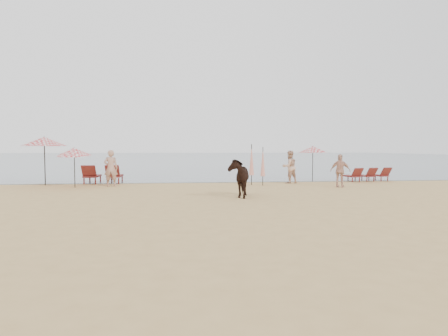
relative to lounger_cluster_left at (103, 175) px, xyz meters
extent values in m
plane|color=tan|center=(6.21, -10.33, -0.49)|extent=(120.00, 120.00, 0.00)
cube|color=#51606B|center=(6.21, 69.67, -0.49)|extent=(160.00, 140.00, 0.06)
cube|color=maroon|center=(-0.62, 0.24, -0.10)|extent=(0.76, 1.59, 0.09)
cube|color=maroon|center=(-0.61, -0.60, 0.22)|extent=(0.74, 0.53, 0.69)
cube|color=maroon|center=(0.61, 0.27, -0.10)|extent=(0.76, 1.59, 0.09)
cube|color=maroon|center=(0.63, -0.57, 0.22)|extent=(0.74, 0.53, 0.69)
cube|color=maroon|center=(14.28, -0.30, -0.18)|extent=(0.79, 1.33, 0.07)
cube|color=maroon|center=(14.40, -0.95, 0.07)|extent=(0.64, 0.50, 0.55)
cube|color=maroon|center=(15.24, -0.12, -0.18)|extent=(0.79, 1.33, 0.07)
cube|color=maroon|center=(15.36, -0.78, 0.07)|extent=(0.64, 0.50, 0.55)
cube|color=maroon|center=(16.21, 0.05, -0.18)|extent=(0.79, 1.33, 0.07)
cube|color=maroon|center=(16.33, -0.61, 0.07)|extent=(0.64, 0.50, 0.55)
cylinder|color=black|center=(-2.81, -0.77, 0.70)|extent=(0.05, 0.05, 2.37)
cone|color=red|center=(-2.81, -0.77, 1.83)|extent=(2.26, 2.26, 0.48)
sphere|color=black|center=(-2.81, -0.77, 2.04)|extent=(0.09, 0.09, 0.09)
cylinder|color=black|center=(-0.91, -2.15, 0.43)|extent=(0.04, 0.04, 1.83)
cone|color=red|center=(-0.91, -2.15, 1.30)|extent=(1.62, 1.65, 0.55)
sphere|color=black|center=(-0.91, -2.15, 1.47)|extent=(0.07, 0.07, 0.07)
cylinder|color=black|center=(12.21, 0.37, 0.48)|extent=(0.04, 0.04, 1.93)
cone|color=red|center=(12.21, 0.37, 1.40)|extent=(1.72, 1.72, 0.39)
sphere|color=black|center=(12.21, 0.37, 1.57)|extent=(0.07, 0.07, 0.07)
cylinder|color=black|center=(8.06, -1.85, 0.60)|extent=(0.05, 0.05, 2.17)
cone|color=red|center=(8.06, -1.85, 0.86)|extent=(0.26, 0.26, 1.63)
cylinder|color=black|center=(8.61, -2.17, 0.52)|extent=(0.04, 0.04, 2.02)
cone|color=red|center=(8.61, -2.17, 0.76)|extent=(0.25, 0.25, 1.51)
imported|color=black|center=(6.66, -6.53, 0.29)|extent=(1.09, 1.94, 1.56)
imported|color=tan|center=(0.76, -1.70, 0.45)|extent=(0.71, 0.49, 1.88)
imported|color=tan|center=(10.37, -1.03, 0.42)|extent=(1.05, 0.92, 1.82)
imported|color=tan|center=(12.28, -3.45, 0.34)|extent=(1.04, 0.85, 1.66)
camera|label=1|loc=(4.44, -21.39, 1.47)|focal=30.00mm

